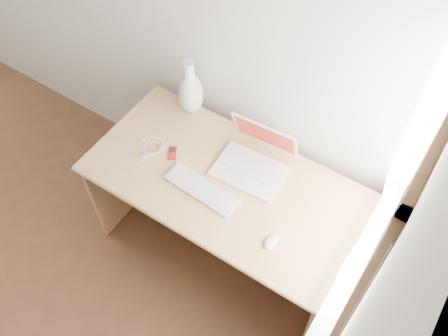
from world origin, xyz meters
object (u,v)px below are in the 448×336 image
Objects in this scene: desk at (233,192)px; laptop at (254,160)px; external_keyboard at (201,189)px; vase at (190,92)px.

laptop is (0.07, 0.07, 0.27)m from desk.
desk is 3.57× the size of external_keyboard.
desk is 0.31m from external_keyboard.
desk is 0.59m from vase.
vase is at bearing 152.67° from desk.
vase is (-0.49, 0.14, 0.09)m from laptop.
laptop is at bearing 65.62° from external_keyboard.
desk is at bearing -139.03° from laptop.
desk is at bearing -27.33° from vase.
desk is 0.29m from laptop.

